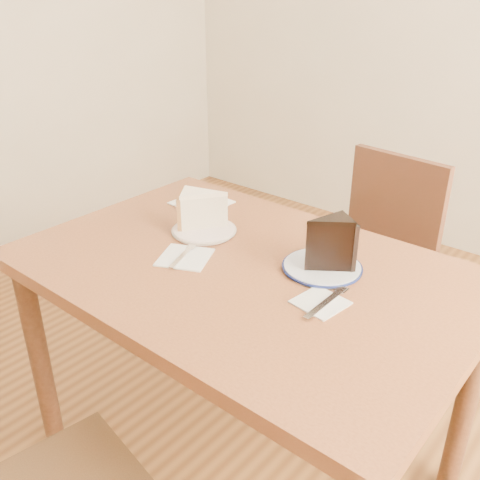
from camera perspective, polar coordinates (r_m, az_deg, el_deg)
name	(u,v)px	position (r m, az deg, el deg)	size (l,w,h in m)	color
ground	(243,465)	(1.90, 0.33, -22.91)	(4.00, 4.00, 0.00)	#502E15
table	(244,296)	(1.46, 0.39, -6.04)	(1.20, 0.80, 0.75)	#522916
chair_far	(368,267)	(1.99, 13.45, -2.86)	(0.48, 0.48, 0.88)	black
plate_cream	(204,230)	(1.59, -3.85, 1.03)	(0.18, 0.18, 0.01)	white
plate_navy	(322,267)	(1.41, 8.75, -2.88)	(0.20, 0.20, 0.01)	silver
carrot_cake	(205,211)	(1.59, -3.71, 3.15)	(0.09, 0.13, 0.10)	beige
chocolate_cake	(326,246)	(1.37, 9.19, -0.60)	(0.08, 0.11, 0.13)	black
napkin_cream	(185,257)	(1.46, -5.90, -1.84)	(0.13, 0.13, 0.00)	white
napkin_navy	(320,302)	(1.27, 8.57, -6.60)	(0.11, 0.11, 0.00)	white
napkin_spare	(202,203)	(1.81, -4.12, 4.01)	(0.16, 0.16, 0.00)	white
fork_cream	(182,256)	(1.45, -6.16, -1.72)	(0.01, 0.14, 0.00)	silver
knife_navy	(326,303)	(1.26, 9.16, -6.60)	(0.02, 0.17, 0.00)	silver
fork_spare	(211,200)	(1.81, -3.13, 4.29)	(0.01, 0.14, 0.00)	silver
knife_spare	(194,201)	(1.81, -4.93, 4.21)	(0.01, 0.16, 0.00)	silver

